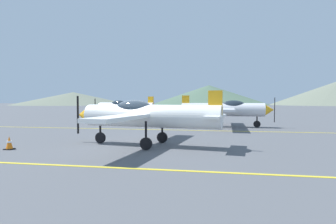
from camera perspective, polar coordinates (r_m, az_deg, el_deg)
ground_plane at (r=13.50m, az=-7.79°, el=-6.81°), size 400.00×400.00×0.00m
apron_line_near at (r=9.44m, az=-16.28°, el=-10.84°), size 80.00×0.16×0.01m
apron_line_far at (r=20.27m, az=-1.65°, el=-3.71°), size 80.00×0.16×0.01m
airplane_near at (r=13.08m, az=-4.78°, el=-0.65°), size 7.58×8.69×2.60m
airplane_mid at (r=22.92m, az=11.95°, el=0.59°), size 7.51×8.65×2.60m
airplane_far at (r=30.42m, az=-9.26°, el=1.03°), size 7.59×8.66×2.60m
car_sedan at (r=35.31m, az=3.95°, el=0.23°), size 2.83×4.62×1.62m
traffic_cone_front at (r=13.99m, az=-30.16°, el=-5.59°), size 0.36×0.36×0.59m
hill_left at (r=154.53m, az=-19.08°, el=2.67°), size 61.72×61.72×6.75m
hill_centerleft at (r=153.02m, az=8.52°, el=3.54°), size 64.60×64.60×10.79m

